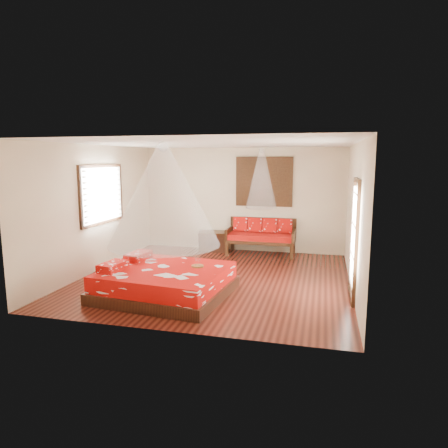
{
  "coord_description": "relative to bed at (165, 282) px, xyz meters",
  "views": [
    {
      "loc": [
        2.16,
        -7.88,
        2.47
      ],
      "look_at": [
        0.16,
        0.09,
        1.15
      ],
      "focal_mm": 32.0,
      "sensor_mm": 36.0,
      "label": 1
    }
  ],
  "objects": [
    {
      "name": "room",
      "position": [
        0.62,
        1.27,
        1.15
      ],
      "size": [
        5.54,
        5.54,
        2.84
      ],
      "color": "black",
      "rests_on": "ground"
    },
    {
      "name": "bed",
      "position": [
        0.0,
        0.0,
        0.0
      ],
      "size": [
        2.41,
        2.22,
        0.65
      ],
      "rotation": [
        0.0,
        0.0,
        -0.1
      ],
      "color": "black",
      "rests_on": "floor"
    },
    {
      "name": "daybed",
      "position": [
        1.23,
        3.65,
        0.27
      ],
      "size": [
        1.78,
        0.79,
        0.94
      ],
      "color": "black",
      "rests_on": "floor"
    },
    {
      "name": "storage_chest",
      "position": [
        -0.11,
        3.72,
        0.02
      ],
      "size": [
        0.86,
        0.68,
        0.53
      ],
      "rotation": [
        0.0,
        0.0,
        0.17
      ],
      "color": "black",
      "rests_on": "floor"
    },
    {
      "name": "shutter_panel",
      "position": [
        1.23,
        3.98,
        1.65
      ],
      "size": [
        1.52,
        0.06,
        1.32
      ],
      "color": "black",
      "rests_on": "wall_back"
    },
    {
      "name": "window_left",
      "position": [
        -2.09,
        1.47,
        1.45
      ],
      "size": [
        0.1,
        1.74,
        1.34
      ],
      "color": "black",
      "rests_on": "wall_left"
    },
    {
      "name": "glazed_door",
      "position": [
        3.34,
        0.67,
        0.82
      ],
      "size": [
        0.08,
        1.02,
        2.16
      ],
      "color": "black",
      "rests_on": "floor"
    },
    {
      "name": "wine_tray",
      "position": [
        0.55,
        0.27,
        0.3
      ],
      "size": [
        0.23,
        0.23,
        0.19
      ],
      "rotation": [
        0.0,
        0.0,
        -0.3
      ],
      "color": "brown",
      "rests_on": "bed"
    },
    {
      "name": "mosquito_net_main",
      "position": [
        0.02,
        -0.0,
        1.6
      ],
      "size": [
        2.02,
        2.02,
        1.8
      ],
      "primitive_type": "cone",
      "color": "white",
      "rests_on": "ceiling"
    },
    {
      "name": "mosquito_net_daybed",
      "position": [
        1.23,
        3.52,
        1.75
      ],
      "size": [
        0.79,
        0.79,
        1.5
      ],
      "primitive_type": "cone",
      "color": "white",
      "rests_on": "ceiling"
    }
  ]
}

